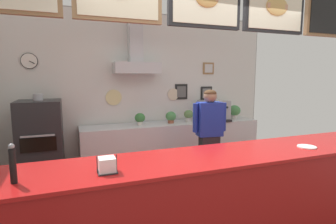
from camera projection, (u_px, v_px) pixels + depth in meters
The scene contains 13 objects.
back_wall_assembly at pixel (144, 87), 4.93m from camera, with size 5.20×2.63×2.94m.
service_counter at pixel (214, 203), 2.66m from camera, with size 4.32×0.74×1.01m.
back_prep_counter at pixel (173, 146), 5.05m from camera, with size 3.38×0.61×0.90m.
pizza_oven at pixel (41, 147), 4.02m from camera, with size 0.62×0.67×1.51m.
shop_worker at pixel (209, 137), 4.03m from camera, with size 0.53×0.26×1.57m.
espresso_machine at pixel (214, 111), 5.23m from camera, with size 0.52×0.51×0.40m.
potted_sage at pixel (234, 111), 5.39m from camera, with size 0.24×0.24×0.29m.
potted_basil at pixel (189, 115), 5.06m from camera, with size 0.18×0.18×0.23m.
potted_rosemary at pixel (171, 117), 4.93m from camera, with size 0.20×0.20×0.22m.
potted_thyme at pixel (140, 118), 4.72m from camera, with size 0.18×0.18×0.22m.
condiment_plate at pixel (307, 147), 2.86m from camera, with size 0.19×0.19×0.01m.
pepper_grinder at pixel (13, 164), 1.88m from camera, with size 0.05×0.05×0.29m.
napkin_holder at pixel (107, 165), 2.11m from camera, with size 0.16×0.15×0.14m.
Camera 1 is at (-1.31, -2.45, 1.77)m, focal length 28.33 mm.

